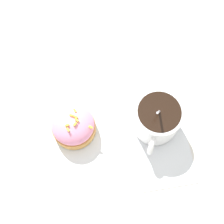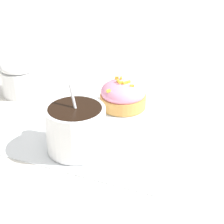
# 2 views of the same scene
# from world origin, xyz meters

# --- Properties ---
(ground_plane) EXTENTS (3.00, 3.00, 0.00)m
(ground_plane) POSITION_xyz_m (0.00, 0.00, 0.00)
(ground_plane) COLOR silver
(paper_napkin) EXTENTS (0.28, 0.28, 0.00)m
(paper_napkin) POSITION_xyz_m (0.00, 0.00, 0.00)
(paper_napkin) COLOR white
(paper_napkin) RESTS_ON ground_plane
(coffee_cup) EXTENTS (0.09, 0.11, 0.10)m
(coffee_cup) POSITION_xyz_m (0.08, -0.01, 0.04)
(coffee_cup) COLOR white
(coffee_cup) RESTS_ON paper_napkin
(frosted_pastry) EXTENTS (0.08, 0.08, 0.05)m
(frosted_pastry) POSITION_xyz_m (-0.08, -0.00, 0.03)
(frosted_pastry) COLOR #D19347
(frosted_pastry) RESTS_ON paper_napkin
(sugar_bowl) EXTENTS (0.07, 0.07, 0.07)m
(sugar_bowl) POSITION_xyz_m (-0.05, -0.20, 0.04)
(sugar_bowl) COLOR white
(sugar_bowl) RESTS_ON ground_plane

